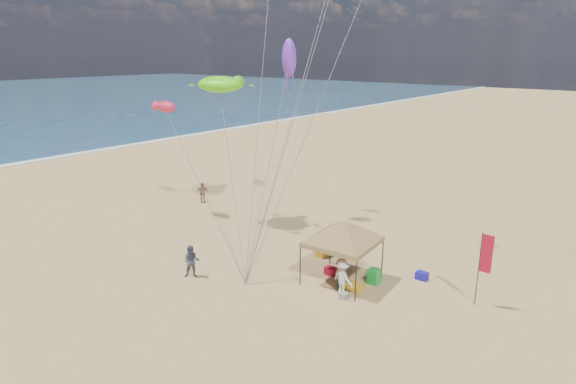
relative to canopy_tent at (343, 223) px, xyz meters
The scene contains 18 objects.
ground 5.39m from the canopy_tent, 127.05° to the right, with size 280.00×280.00×0.00m, color tan.
canopy_tent is the anchor object (origin of this frame).
feather_flag 6.08m from the canopy_tent, 16.71° to the left, with size 0.51×0.04×3.30m.
cooler_red 2.85m from the canopy_tent, 161.87° to the left, with size 0.54×0.38×0.38m, color #B40E2A.
cooler_blue 4.70m from the canopy_tent, 41.87° to the left, with size 0.54×0.38×0.38m, color #17129A.
bag_navy 2.81m from the canopy_tent, 45.44° to the right, with size 0.36×0.36×0.60m, color #0B1C30.
bag_orange 4.44m from the canopy_tent, 113.39° to the left, with size 0.36×0.36×0.60m, color #C3830A.
chair_green 2.97m from the canopy_tent, 31.15° to the left, with size 0.50×0.50×0.70m, color green.
chair_yellow 3.91m from the canopy_tent, 143.63° to the left, with size 0.50×0.50×0.70m, color #FAA31B.
crate_grey 3.26m from the canopy_tent, 53.61° to the right, with size 0.34×0.30×0.28m, color slate.
beach_cart 2.89m from the canopy_tent, 25.97° to the right, with size 0.90×0.50×0.24m, color gold.
person_near_a 2.15m from the canopy_tent, 63.65° to the right, with size 0.57×0.37×1.55m, color tan.
person_near_b 7.41m from the canopy_tent, 144.42° to the right, with size 0.77×0.60×1.59m, color #393E4D.
person_near_c 2.47m from the canopy_tent, 54.26° to the right, with size 1.06×0.61×1.64m, color silver.
person_far_a 15.22m from the canopy_tent, 164.06° to the left, with size 0.86×0.36×1.47m, color #955039.
turtle_kite 12.01m from the canopy_tent, 167.01° to the left, with size 2.89×2.31×0.96m, color #52F311.
fish_kite 14.72m from the canopy_tent, behind, with size 1.63×0.81×0.72m, color #D92446.
squid_kite 11.94m from the canopy_tent, 143.94° to the left, with size 0.88×0.88×2.29m, color purple.
Camera 1 is at (13.87, -13.98, 10.37)m, focal length 30.21 mm.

